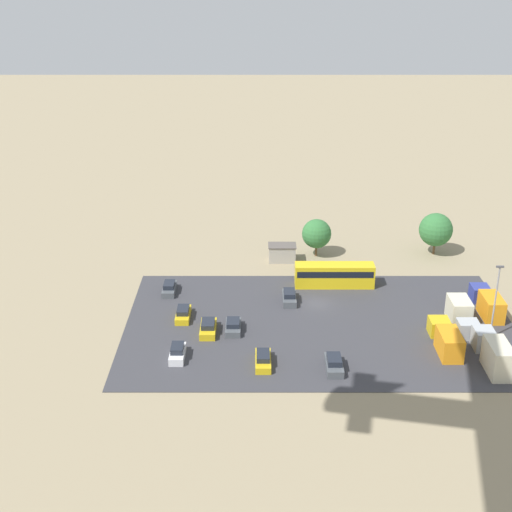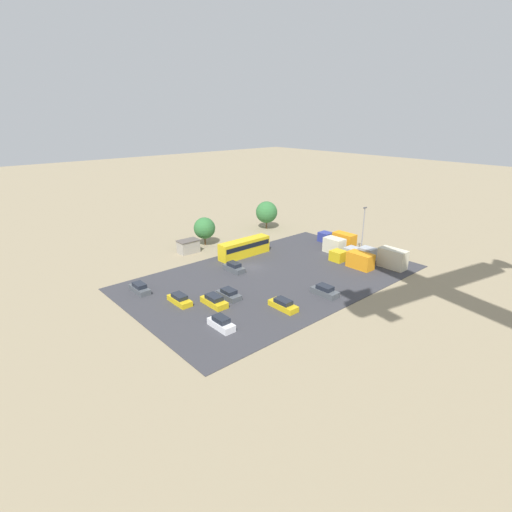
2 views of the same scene
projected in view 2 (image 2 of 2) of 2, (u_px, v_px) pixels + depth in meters
name	position (u px, v px, depth m)	size (l,w,h in m)	color
ground_plane	(251.00, 267.00, 73.74)	(400.00, 400.00, 0.00)	gray
parking_lot_surface	(274.00, 277.00, 69.30)	(49.87, 30.37, 0.08)	#38383D
shed_building	(188.00, 246.00, 81.13)	(4.32, 2.75, 2.67)	#9E998E
bus	(244.00, 247.00, 78.88)	(11.27, 2.55, 3.35)	gold
parked_car_0	(221.00, 323.00, 52.56)	(1.70, 4.16, 1.64)	silver
parked_car_1	(214.00, 301.00, 58.90)	(1.95, 4.58, 1.56)	gold
parked_car_2	(325.00, 291.00, 62.12)	(1.89, 4.46, 1.61)	#4C5156
parked_car_3	(180.00, 299.00, 59.49)	(1.79, 4.50, 1.44)	gold
parked_car_4	(140.00, 288.00, 63.22)	(1.74, 4.34, 1.49)	#4C5156
parked_car_5	(229.00, 294.00, 61.20)	(1.92, 4.15, 1.43)	#4C5156
parked_car_6	(234.00, 268.00, 71.57)	(1.82, 4.38, 1.62)	#4C5156
parked_car_7	(283.00, 305.00, 57.82)	(1.81, 4.64, 1.47)	gold
parked_truck_0	(339.00, 239.00, 85.42)	(2.40, 8.75, 2.97)	navy
parked_truck_1	(354.00, 259.00, 73.86)	(2.47, 8.68, 2.88)	gold
parked_truck_2	(385.00, 257.00, 73.93)	(2.38, 9.26, 3.56)	#ADB2B7
parked_truck_3	(339.00, 247.00, 80.20)	(2.57, 7.46, 3.01)	#ADB2B7
tree_near_shed	(267.00, 212.00, 97.19)	(5.26, 5.26, 6.78)	brown
tree_apron_mid	(205.00, 228.00, 85.09)	(4.60, 4.60, 6.07)	brown
light_pole_lot_centre	(363.00, 229.00, 78.24)	(0.90, 0.28, 9.74)	gray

